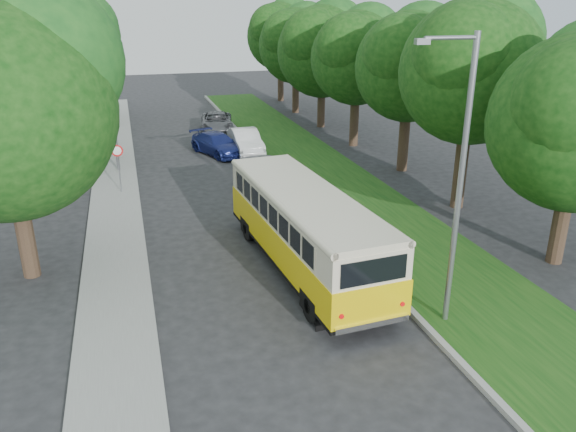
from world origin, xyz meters
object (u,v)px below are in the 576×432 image
object	(u,v)px
car_blue	(218,144)
car_grey	(217,122)
car_white	(246,141)
lamppost_far	(108,95)
lamppost_near	(458,177)
vintage_bus	(305,231)
car_silver	(269,173)

from	to	relation	value
car_blue	car_grey	world-z (taller)	car_grey
car_white	lamppost_far	bearing A→B (deg)	-165.34
lamppost_near	car_grey	bearing A→B (deg)	94.25
car_blue	lamppost_far	bearing A→B (deg)	178.93
lamppost_near	car_white	size ratio (longest dim) A/B	1.83
lamppost_near	car_grey	xyz separation A→B (m)	(-2.02, 27.11, -3.71)
lamppost_near	lamppost_far	world-z (taller)	lamppost_near
vintage_bus	car_white	size ratio (longest dim) A/B	2.21
lamppost_near	vintage_bus	size ratio (longest dim) A/B	0.83
car_silver	car_grey	bearing A→B (deg)	81.43
lamppost_far	car_grey	bearing A→B (deg)	51.32
lamppost_far	lamppost_near	bearing A→B (deg)	-64.29
lamppost_far	car_silver	xyz separation A→B (m)	(7.24, -4.98, -3.34)
car_white	car_grey	distance (m)	6.63
car_blue	car_grey	size ratio (longest dim) A/B	0.92
vintage_bus	car_grey	size ratio (longest dim) A/B	2.05
lamppost_near	lamppost_far	size ratio (longest dim) A/B	1.07
lamppost_far	car_blue	bearing A→B (deg)	20.27
lamppost_far	car_blue	xyz separation A→B (m)	(5.89, 2.18, -3.48)
car_grey	car_blue	bearing A→B (deg)	-90.06
lamppost_near	car_blue	bearing A→B (deg)	98.30
lamppost_far	car_white	bearing A→B (deg)	14.91
lamppost_near	car_silver	world-z (taller)	lamppost_near
lamppost_near	car_silver	distance (m)	14.09
car_silver	car_white	distance (m)	7.00
vintage_bus	lamppost_far	bearing A→B (deg)	109.25
car_silver	car_white	size ratio (longest dim) A/B	1.03
lamppost_near	car_silver	xyz separation A→B (m)	(-1.66, 13.52, -3.60)
lamppost_far	car_silver	world-z (taller)	lamppost_far
lamppost_far	car_grey	world-z (taller)	lamppost_far
lamppost_near	car_blue	world-z (taller)	lamppost_near
car_silver	car_white	xyz separation A→B (m)	(0.32, 6.99, -0.05)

